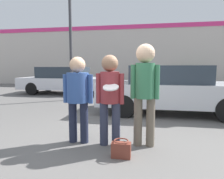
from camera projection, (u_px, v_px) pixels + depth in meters
name	position (u px, v px, depth m)	size (l,w,h in m)	color
ground_plane	(108.00, 143.00, 3.70)	(56.00, 56.00, 0.00)	#5B5956
storefront_building	(139.00, 55.00, 14.80)	(24.00, 0.22, 4.49)	beige
person_left	(78.00, 92.00, 3.65)	(0.57, 0.40, 1.59)	#1E2338
person_middle_with_frisbee	(110.00, 93.00, 3.50)	(0.50, 0.54, 1.61)	#2D3347
person_right	(145.00, 86.00, 3.47)	(0.50, 0.33, 1.80)	#665B4C
parked_car_near	(169.00, 89.00, 6.11)	(4.31, 1.93, 1.45)	#B7BABF
parked_car_far	(65.00, 80.00, 10.59)	(4.63, 1.91, 1.41)	silver
street_lamp	(75.00, 21.00, 8.14)	(1.12, 0.35, 5.34)	#38383D
shrub	(192.00, 78.00, 13.51)	(1.31, 1.31, 1.31)	#2D6B33
handbag	(121.00, 149.00, 3.09)	(0.30, 0.23, 0.28)	brown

